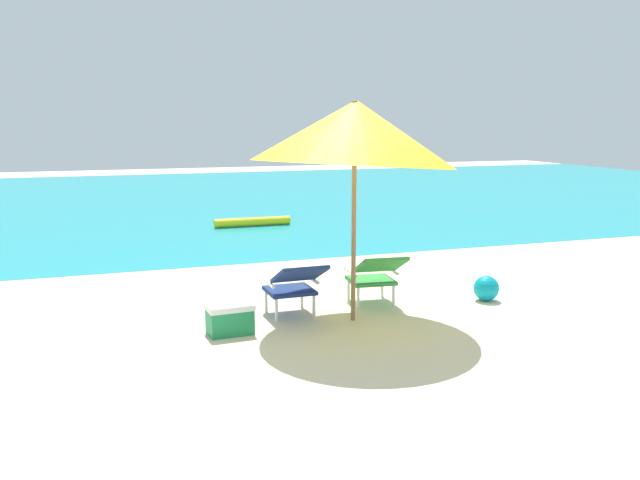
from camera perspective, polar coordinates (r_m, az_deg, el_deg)
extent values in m
plane|color=beige|center=(11.48, -5.58, -0.82)|extent=(40.00, 40.00, 0.00)
cube|color=teal|center=(19.20, -11.15, 3.50)|extent=(40.00, 18.00, 0.01)
cylinder|color=yellow|center=(13.97, -5.78, 1.56)|extent=(1.60, 0.18, 0.18)
cube|color=navy|center=(7.62, -2.62, -4.32)|extent=(0.53, 0.51, 0.04)
cube|color=navy|center=(7.21, -1.75, -2.94)|extent=(0.53, 0.53, 0.27)
cylinder|color=white|center=(7.79, -4.63, -5.16)|extent=(0.04, 0.04, 0.26)
cylinder|color=white|center=(7.91, -1.55, -4.88)|extent=(0.04, 0.04, 0.26)
cylinder|color=white|center=(7.40, -3.75, -5.97)|extent=(0.04, 0.04, 0.26)
cylinder|color=white|center=(7.53, -0.52, -5.66)|extent=(0.04, 0.04, 0.26)
cube|color=white|center=(7.52, -4.52, -3.60)|extent=(0.04, 0.50, 0.03)
cube|color=white|center=(7.67, -0.77, -3.29)|extent=(0.04, 0.50, 0.03)
cube|color=#338E3D|center=(8.10, 4.36, -3.46)|extent=(0.57, 0.55, 0.04)
cube|color=#338E3D|center=(7.70, 5.20, -2.13)|extent=(0.57, 0.57, 0.27)
cylinder|color=white|center=(8.27, 2.45, -4.22)|extent=(0.04, 0.04, 0.26)
cylinder|color=white|center=(8.40, 5.35, -4.03)|extent=(0.04, 0.04, 0.26)
cylinder|color=white|center=(7.88, 3.27, -4.96)|extent=(0.04, 0.04, 0.26)
cylinder|color=white|center=(8.01, 6.30, -4.75)|extent=(0.04, 0.04, 0.26)
cube|color=white|center=(8.00, 2.59, -2.73)|extent=(0.08, 0.50, 0.03)
cube|color=white|center=(8.15, 6.11, -2.53)|extent=(0.08, 0.50, 0.03)
cylinder|color=olive|center=(7.27, 2.89, -0.21)|extent=(0.05, 0.05, 1.75)
cone|color=yellow|center=(7.15, 2.98, 9.15)|extent=(3.05, 3.03, 0.84)
sphere|color=#4C3823|center=(7.15, 3.00, 11.59)|extent=(0.07, 0.07, 0.07)
sphere|color=#0A93AD|center=(8.45, 14.00, -4.02)|extent=(0.31, 0.31, 0.31)
cube|color=#1E844C|center=(7.04, -7.70, -6.90)|extent=(0.47, 0.33, 0.26)
cube|color=white|center=(6.99, -7.73, -5.65)|extent=(0.49, 0.35, 0.06)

